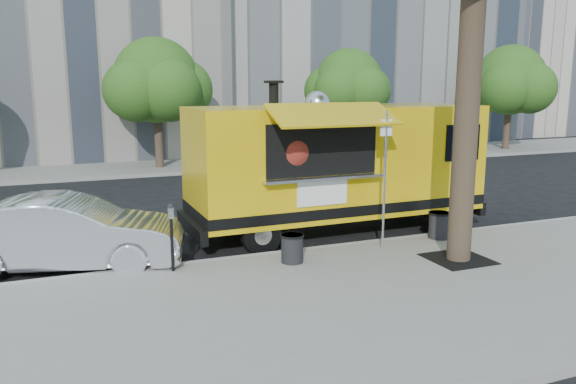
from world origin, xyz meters
name	(u,v)px	position (x,y,z in m)	size (l,w,h in m)	color
ground	(291,244)	(0.00, 0.00, 0.00)	(120.00, 120.00, 0.00)	black
sidewalk	(379,301)	(0.00, -4.00, 0.07)	(60.00, 6.00, 0.15)	gray
curb	(306,252)	(0.00, -0.93, 0.07)	(60.00, 0.14, 0.16)	#999993
far_sidewalk	(179,165)	(0.00, 13.50, 0.07)	(60.00, 5.00, 0.15)	gray
building_right	(527,29)	(30.00, 24.00, 8.00)	(16.00, 12.00, 16.00)	beige
tree_well	(458,259)	(2.60, -2.80, 0.15)	(1.20, 1.20, 0.02)	black
far_tree_b	(156,81)	(-1.00, 12.70, 3.83)	(3.60, 3.60, 5.50)	#33261C
far_tree_c	(349,83)	(8.00, 12.40, 3.72)	(3.24, 3.24, 5.21)	#33261C
far_tree_d	(510,80)	(18.00, 12.60, 3.89)	(3.78, 3.78, 5.64)	#33261C
sign_post	(385,172)	(1.55, -1.55, 1.85)	(0.28, 0.06, 3.00)	silver
parking_meter	(171,229)	(-3.00, -1.35, 0.98)	(0.11, 0.11, 1.33)	black
food_truck	(336,163)	(1.44, 0.57, 1.77)	(7.62, 3.61, 3.76)	#E0B40B
sedan	(67,233)	(-4.85, 0.00, 0.75)	(1.59, 4.55, 1.50)	silver
trash_bin_left	(292,247)	(-0.65, -1.70, 0.46)	(0.48, 0.48, 0.58)	black
trash_bin_right	(439,224)	(3.22, -1.30, 0.48)	(0.51, 0.51, 0.62)	black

